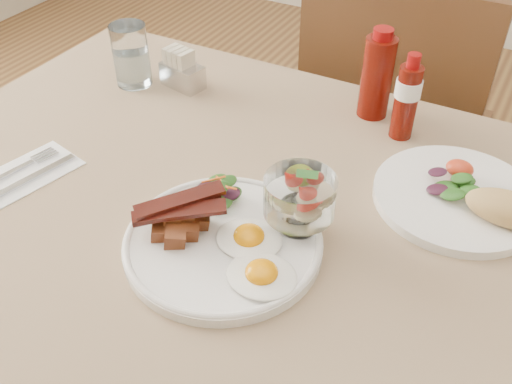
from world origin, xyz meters
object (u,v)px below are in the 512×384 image
(table, at_px, (273,258))
(water_glass, at_px, (132,59))
(second_plate, at_px, (469,198))
(hot_sauce_bottle, at_px, (407,98))
(chair_far, at_px, (391,129))
(sugar_caddy, at_px, (182,71))
(main_plate, at_px, (223,243))
(fruit_cup, at_px, (300,196))
(ketchup_bottle, at_px, (377,76))

(table, height_order, water_glass, water_glass)
(second_plate, height_order, hot_sauce_bottle, hot_sauce_bottle)
(chair_far, bearing_deg, second_plate, -63.71)
(second_plate, height_order, sugar_caddy, sugar_caddy)
(table, bearing_deg, second_plate, 33.00)
(main_plate, bearing_deg, chair_far, 87.40)
(hot_sauce_bottle, bearing_deg, table, -107.97)
(fruit_cup, height_order, second_plate, fruit_cup)
(table, bearing_deg, fruit_cup, -20.22)
(second_plate, height_order, water_glass, water_glass)
(chair_far, xyz_separation_m, water_glass, (-0.44, -0.43, 0.28))
(chair_far, distance_m, ketchup_bottle, 0.44)
(ketchup_bottle, bearing_deg, table, -94.72)
(table, distance_m, chair_far, 0.68)
(sugar_caddy, bearing_deg, table, -26.17)
(second_plate, xyz_separation_m, sugar_caddy, (-0.59, 0.11, 0.02))
(table, height_order, main_plate, main_plate)
(fruit_cup, height_order, ketchup_bottle, ketchup_bottle)
(main_plate, relative_size, second_plate, 1.05)
(chair_far, relative_size, sugar_caddy, 9.94)
(second_plate, distance_m, hot_sauce_bottle, 0.21)
(main_plate, xyz_separation_m, ketchup_bottle, (0.06, 0.44, 0.07))
(hot_sauce_bottle, bearing_deg, sugar_caddy, -175.34)
(ketchup_bottle, distance_m, sugar_caddy, 0.39)
(main_plate, height_order, second_plate, second_plate)
(table, distance_m, sugar_caddy, 0.45)
(fruit_cup, distance_m, water_glass, 0.55)
(second_plate, relative_size, water_glass, 2.16)
(ketchup_bottle, relative_size, hot_sauce_bottle, 1.07)
(table, relative_size, fruit_cup, 13.13)
(table, bearing_deg, main_plate, -110.67)
(second_plate, xyz_separation_m, hot_sauce_bottle, (-0.15, 0.14, 0.06))
(chair_far, xyz_separation_m, ketchup_bottle, (0.03, -0.32, 0.31))
(fruit_cup, bearing_deg, water_glass, 152.96)
(chair_far, bearing_deg, water_glass, -135.41)
(main_plate, relative_size, ketchup_bottle, 1.66)
(table, xyz_separation_m, sugar_caddy, (-0.35, 0.27, 0.12))
(main_plate, distance_m, ketchup_bottle, 0.45)
(hot_sauce_bottle, bearing_deg, water_glass, -172.35)
(fruit_cup, bearing_deg, sugar_caddy, 144.07)
(hot_sauce_bottle, bearing_deg, chair_far, 105.24)
(fruit_cup, distance_m, hot_sauce_bottle, 0.32)
(second_plate, bearing_deg, hot_sauce_bottle, 136.62)
(fruit_cup, height_order, water_glass, water_glass)
(main_plate, height_order, water_glass, water_glass)
(table, height_order, hot_sauce_bottle, hot_sauce_bottle)
(ketchup_bottle, xyz_separation_m, sugar_caddy, (-0.37, -0.08, -0.05))
(table, bearing_deg, chair_far, 90.00)
(fruit_cup, bearing_deg, ketchup_bottle, 92.77)
(chair_far, bearing_deg, sugar_caddy, -131.03)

